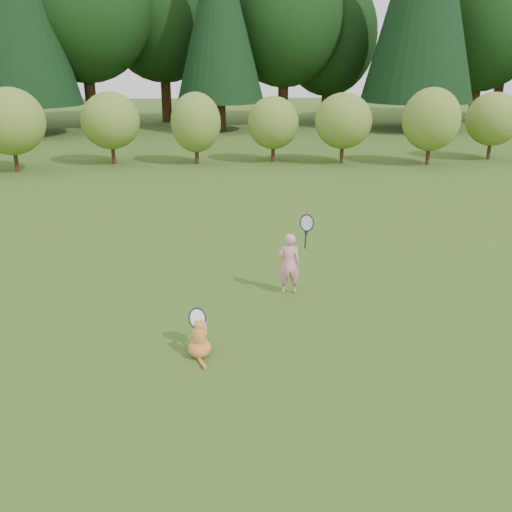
{
  "coord_description": "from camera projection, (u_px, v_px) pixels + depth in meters",
  "views": [
    {
      "loc": [
        -0.36,
        -7.93,
        3.75
      ],
      "look_at": [
        0.2,
        0.8,
        0.7
      ],
      "focal_mm": 40.0,
      "sensor_mm": 36.0,
      "label": 1
    }
  ],
  "objects": [
    {
      "name": "child",
      "position": [
        290.0,
        262.0,
        9.44
      ],
      "size": [
        0.58,
        0.36,
        1.55
      ],
      "rotation": [
        0.0,
        0.0,
        3.17
      ],
      "color": "pink",
      "rests_on": "ground"
    },
    {
      "name": "ground",
      "position": [
        246.0,
        317.0,
        8.73
      ],
      "size": [
        100.0,
        100.0,
        0.0
      ],
      "primitive_type": "plane",
      "color": "#2D4C15",
      "rests_on": "ground"
    },
    {
      "name": "cat",
      "position": [
        199.0,
        337.0,
        7.52
      ],
      "size": [
        0.4,
        0.76,
        0.69
      ],
      "rotation": [
        0.0,
        0.0,
        -0.1
      ],
      "color": "orange",
      "rests_on": "ground"
    },
    {
      "name": "tennis_ball",
      "position": [
        294.0,
        252.0,
        9.08
      ],
      "size": [
        0.06,
        0.06,
        0.06
      ],
      "color": "#BEE81B",
      "rests_on": "ground"
    },
    {
      "name": "shrub_row",
      "position": [
        229.0,
        127.0,
        20.52
      ],
      "size": [
        28.0,
        3.0,
        2.8
      ],
      "primitive_type": null,
      "color": "#487324",
      "rests_on": "ground"
    }
  ]
}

